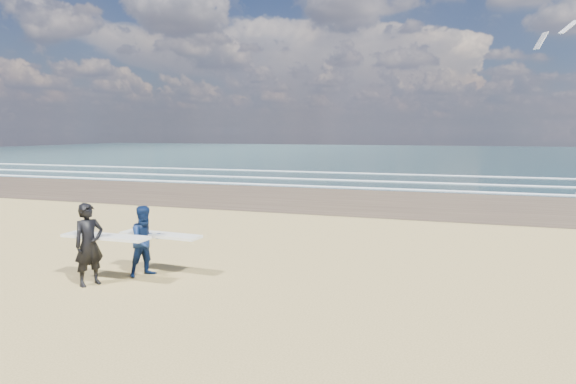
% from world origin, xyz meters
% --- Properties ---
extents(ocean, '(220.00, 100.00, 0.02)m').
position_xyz_m(ocean, '(20.00, 72.00, 0.01)').
color(ocean, '#183134').
rests_on(ocean, ground).
extents(surfer_near, '(2.20, 1.03, 1.94)m').
position_xyz_m(surfer_near, '(0.37, 0.66, 0.99)').
color(surfer_near, black).
rests_on(surfer_near, ground).
extents(surfer_far, '(2.23, 1.22, 1.77)m').
position_xyz_m(surfer_far, '(1.17, 1.74, 0.89)').
color(surfer_far, '#0C1E47').
rests_on(surfer_far, ground).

